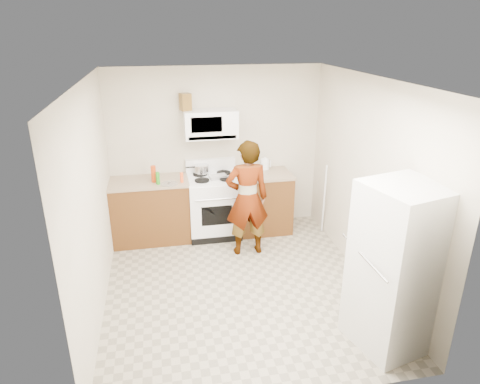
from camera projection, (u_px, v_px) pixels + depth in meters
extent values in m
plane|color=gray|center=(239.00, 285.00, 5.33)|extent=(3.60, 3.60, 0.00)
cube|color=beige|center=(216.00, 150.00, 6.51)|extent=(3.20, 0.02, 2.50)
cube|color=beige|center=(368.00, 183.00, 5.16)|extent=(0.02, 3.60, 2.50)
cube|color=#562C14|center=(151.00, 211.00, 6.34)|extent=(1.12, 0.62, 0.90)
cube|color=gray|center=(149.00, 182.00, 6.17)|extent=(1.14, 0.64, 0.03)
cube|color=#562C14|center=(263.00, 203.00, 6.65)|extent=(0.80, 0.62, 0.90)
cube|color=gray|center=(264.00, 174.00, 6.48)|extent=(0.82, 0.64, 0.03)
cube|color=white|center=(214.00, 207.00, 6.50)|extent=(0.76, 0.65, 0.90)
cube|color=white|center=(213.00, 178.00, 6.33)|extent=(0.76, 0.62, 0.03)
cube|color=white|center=(210.00, 165.00, 6.55)|extent=(0.76, 0.08, 0.20)
cube|color=white|center=(211.00, 124.00, 6.16)|extent=(0.76, 0.38, 0.40)
imported|color=tan|center=(247.00, 199.00, 5.83)|extent=(0.60, 0.40, 1.64)
cube|color=beige|center=(397.00, 268.00, 4.11)|extent=(0.85, 0.85, 1.70)
cylinder|color=white|center=(265.00, 164.00, 6.64)|extent=(0.17, 0.17, 0.16)
cube|color=brown|center=(185.00, 102.00, 6.02)|extent=(0.18, 0.18, 0.24)
cylinder|color=silver|center=(201.00, 169.00, 6.41)|extent=(0.22, 0.22, 0.12)
cube|color=silver|center=(218.00, 177.00, 6.26)|extent=(0.27, 0.20, 0.05)
cylinder|color=#C43C0E|center=(154.00, 174.00, 6.08)|extent=(0.08, 0.08, 0.24)
cylinder|color=#FD521C|center=(182.00, 177.00, 6.08)|extent=(0.05, 0.05, 0.14)
cylinder|color=#208217|center=(158.00, 178.00, 6.00)|extent=(0.06, 0.06, 0.18)
cylinder|color=silver|center=(169.00, 184.00, 6.03)|extent=(0.27, 0.27, 0.01)
cylinder|color=white|center=(324.00, 200.00, 6.42)|extent=(0.12, 0.25, 1.15)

